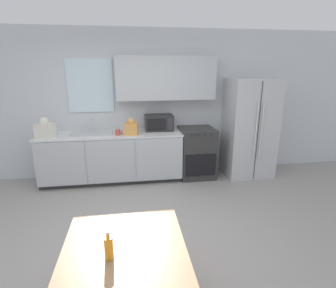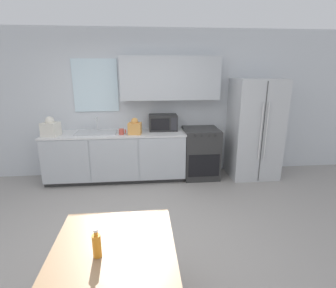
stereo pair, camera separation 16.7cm
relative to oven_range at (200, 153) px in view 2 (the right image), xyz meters
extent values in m
plane|color=gray|center=(-1.21, -1.89, -0.47)|extent=(12.00, 12.00, 0.00)
cube|color=silver|center=(-1.21, 0.35, 0.88)|extent=(12.00, 0.06, 2.70)
cube|color=silver|center=(-1.90, 0.31, 1.24)|extent=(0.79, 0.04, 0.93)
cube|color=#B2B7BC|center=(-0.56, 0.16, 1.37)|extent=(1.77, 0.32, 0.76)
cube|color=#333333|center=(-1.57, 0.04, -0.43)|extent=(2.49, 0.57, 0.08)
cube|color=#B2B7BC|center=(-1.57, 0.01, 0.01)|extent=(2.49, 0.63, 0.79)
cube|color=#B2B7BC|center=(-2.40, -0.32, 0.01)|extent=(0.81, 0.01, 0.77)
cube|color=#B2B7BC|center=(-1.57, -0.32, 0.01)|extent=(0.81, 0.01, 0.77)
cube|color=#B2B7BC|center=(-0.75, -0.32, 0.01)|extent=(0.81, 0.01, 0.77)
cube|color=silver|center=(-1.57, 0.01, 0.41)|extent=(2.51, 0.65, 0.03)
cube|color=#2D2D2D|center=(0.00, 0.00, 0.00)|extent=(0.64, 0.63, 0.93)
cube|color=black|center=(0.00, -0.32, -0.14)|extent=(0.56, 0.01, 0.41)
cylinder|color=#262626|center=(-0.18, -0.33, 0.42)|extent=(0.03, 0.02, 0.03)
cylinder|color=#262626|center=(-0.06, -0.33, 0.42)|extent=(0.03, 0.02, 0.03)
cylinder|color=#262626|center=(0.06, -0.33, 0.42)|extent=(0.03, 0.02, 0.03)
cylinder|color=#262626|center=(0.18, -0.33, 0.42)|extent=(0.03, 0.02, 0.03)
cube|color=silver|center=(1.00, -0.04, 0.45)|extent=(0.87, 0.71, 1.83)
cube|color=#3F3F3F|center=(1.00, -0.39, 0.45)|extent=(0.01, 0.01, 1.77)
cylinder|color=silver|center=(0.95, -0.42, 0.49)|extent=(0.02, 0.02, 1.01)
cylinder|color=silver|center=(1.05, -0.42, 0.49)|extent=(0.02, 0.02, 1.01)
cube|color=#B7BABC|center=(-1.90, 0.01, 0.44)|extent=(0.72, 0.39, 0.02)
cylinder|color=silver|center=(-1.90, 0.16, 0.57)|extent=(0.02, 0.02, 0.24)
cylinder|color=silver|center=(-1.90, 0.09, 0.68)|extent=(0.02, 0.14, 0.02)
cube|color=#282828|center=(-0.70, 0.13, 0.57)|extent=(0.51, 0.32, 0.29)
cube|color=black|center=(-0.76, -0.04, 0.57)|extent=(0.33, 0.01, 0.21)
cube|color=#2D2D33|center=(-0.51, -0.04, 0.57)|extent=(0.10, 0.01, 0.23)
cylinder|color=#BF4C3F|center=(-1.45, -0.13, 0.48)|extent=(0.09, 0.09, 0.10)
torus|color=#BF4C3F|center=(-1.38, -0.13, 0.48)|extent=(0.02, 0.08, 0.08)
cube|color=#DB994C|center=(-1.21, -0.12, 0.53)|extent=(0.25, 0.22, 0.20)
sphere|color=#DB994C|center=(-1.21, -0.12, 0.66)|extent=(0.14, 0.14, 0.12)
cube|color=silver|center=(-2.63, -0.11, 0.54)|extent=(0.31, 0.29, 0.23)
sphere|color=silver|center=(-2.63, -0.11, 0.69)|extent=(0.18, 0.18, 0.15)
cube|color=#997551|center=(-1.31, -2.90, 0.25)|extent=(0.92, 0.94, 0.03)
cylinder|color=#997551|center=(-1.71, -2.49, -0.12)|extent=(0.06, 0.06, 0.70)
cylinder|color=#997551|center=(-0.91, -2.49, -0.12)|extent=(0.06, 0.06, 0.70)
cylinder|color=orange|center=(-1.41, -3.02, 0.35)|extent=(0.06, 0.06, 0.17)
cylinder|color=orange|center=(-1.41, -3.02, 0.45)|extent=(0.03, 0.03, 0.03)
cylinder|color=white|center=(-1.41, -3.02, 0.47)|extent=(0.03, 0.03, 0.02)
camera|label=1|loc=(-1.23, -4.61, 1.55)|focal=28.00mm
camera|label=2|loc=(-1.06, -4.63, 1.55)|focal=28.00mm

